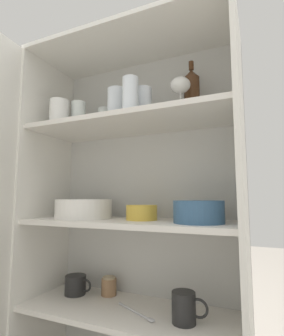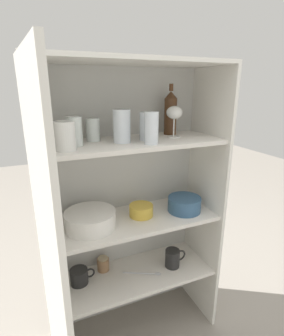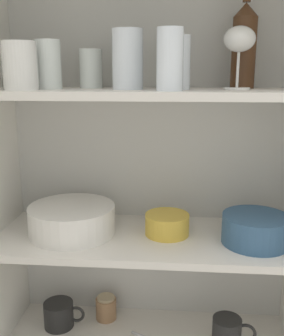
{
  "view_description": "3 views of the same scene",
  "coord_description": "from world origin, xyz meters",
  "px_view_note": "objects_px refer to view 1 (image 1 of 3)",
  "views": [
    {
      "loc": [
        0.48,
        -0.78,
        0.78
      ],
      "look_at": [
        0.04,
        0.19,
        0.91
      ],
      "focal_mm": 28.0,
      "sensor_mm": 36.0,
      "label": 1
    },
    {
      "loc": [
        -0.42,
        -0.95,
        1.34
      ],
      "look_at": [
        0.04,
        0.15,
        0.97
      ],
      "focal_mm": 28.0,
      "sensor_mm": 36.0,
      "label": 2
    },
    {
      "loc": [
        0.07,
        -0.86,
        1.14
      ],
      "look_at": [
        -0.02,
        0.2,
        0.88
      ],
      "focal_mm": 42.0,
      "sensor_mm": 36.0,
      "label": 3
    }
  ],
  "objects_px": {
    "coffee_mug_primary": "(76,285)",
    "storage_jar": "(109,286)",
    "wine_bottle": "(192,94)",
    "plate_stack_white": "(84,209)",
    "serving_bowl_small": "(142,212)",
    "mixing_bowl_large": "(199,211)"
  },
  "relations": [
    {
      "from": "mixing_bowl_large",
      "to": "wine_bottle",
      "type": "bearing_deg",
      "value": 109.18
    },
    {
      "from": "wine_bottle",
      "to": "mixing_bowl_large",
      "type": "bearing_deg",
      "value": -70.82
    },
    {
      "from": "wine_bottle",
      "to": "mixing_bowl_large",
      "type": "relative_size",
      "value": 1.45
    },
    {
      "from": "plate_stack_white",
      "to": "storage_jar",
      "type": "height_order",
      "value": "plate_stack_white"
    },
    {
      "from": "serving_bowl_small",
      "to": "storage_jar",
      "type": "distance_m",
      "value": 0.39
    },
    {
      "from": "wine_bottle",
      "to": "plate_stack_white",
      "type": "bearing_deg",
      "value": -169.16
    },
    {
      "from": "wine_bottle",
      "to": "serving_bowl_small",
      "type": "height_order",
      "value": "wine_bottle"
    },
    {
      "from": "wine_bottle",
      "to": "serving_bowl_small",
      "type": "relative_size",
      "value": 2.05
    },
    {
      "from": "wine_bottle",
      "to": "coffee_mug_primary",
      "type": "distance_m",
      "value": 0.96
    },
    {
      "from": "serving_bowl_small",
      "to": "mixing_bowl_large",
      "type": "bearing_deg",
      "value": -9.73
    },
    {
      "from": "mixing_bowl_large",
      "to": "coffee_mug_primary",
      "type": "xyz_separation_m",
      "value": [
        -0.57,
        0.07,
        -0.34
      ]
    },
    {
      "from": "coffee_mug_primary",
      "to": "storage_jar",
      "type": "height_order",
      "value": "coffee_mug_primary"
    },
    {
      "from": "wine_bottle",
      "to": "storage_jar",
      "type": "relative_size",
      "value": 3.29
    },
    {
      "from": "wine_bottle",
      "to": "mixing_bowl_large",
      "type": "height_order",
      "value": "wine_bottle"
    },
    {
      "from": "mixing_bowl_large",
      "to": "storage_jar",
      "type": "xyz_separation_m",
      "value": [
        -0.43,
        0.12,
        -0.34
      ]
    },
    {
      "from": "storage_jar",
      "to": "serving_bowl_small",
      "type": "bearing_deg",
      "value": -23.15
    },
    {
      "from": "wine_bottle",
      "to": "serving_bowl_small",
      "type": "distance_m",
      "value": 0.52
    },
    {
      "from": "plate_stack_white",
      "to": "serving_bowl_small",
      "type": "relative_size",
      "value": 1.95
    },
    {
      "from": "wine_bottle",
      "to": "plate_stack_white",
      "type": "distance_m",
      "value": 0.66
    },
    {
      "from": "serving_bowl_small",
      "to": "storage_jar",
      "type": "height_order",
      "value": "serving_bowl_small"
    },
    {
      "from": "wine_bottle",
      "to": "coffee_mug_primary",
      "type": "height_order",
      "value": "wine_bottle"
    },
    {
      "from": "coffee_mug_primary",
      "to": "storage_jar",
      "type": "xyz_separation_m",
      "value": [
        0.14,
        0.05,
        -0.0
      ]
    }
  ]
}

